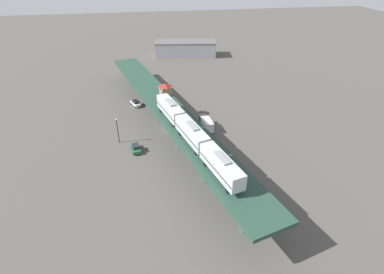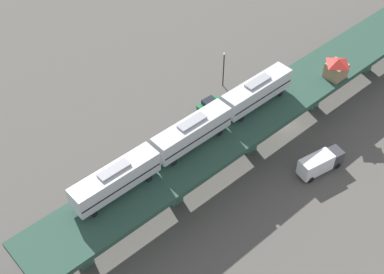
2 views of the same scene
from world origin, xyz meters
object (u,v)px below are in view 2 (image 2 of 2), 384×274
(street_car_white, at_px, (338,62))
(delivery_truck, at_px, (320,163))
(signal_hut, at_px, (337,68))
(subway_train, at_px, (192,131))
(street_lamp, at_px, (224,67))
(street_car_green, at_px, (210,104))

(street_car_white, xyz_separation_m, delivery_truck, (19.25, -18.53, 0.82))
(signal_hut, bearing_deg, street_car_white, 134.07)
(subway_train, height_order, street_car_white, subway_train)
(street_lamp, bearing_deg, street_car_white, 78.10)
(subway_train, distance_m, delivery_truck, 20.43)
(street_car_green, relative_size, street_lamp, 0.67)
(signal_hut, bearing_deg, street_lamp, -138.04)
(signal_hut, xyz_separation_m, street_car_green, (-9.31, -17.04, -8.01))
(subway_train, bearing_deg, street_car_green, 142.34)
(signal_hut, xyz_separation_m, street_car_white, (-9.01, 9.31, -8.01))
(street_car_green, distance_m, street_car_white, 26.35)
(street_car_green, xyz_separation_m, delivery_truck, (19.54, 7.82, 0.82))
(delivery_truck, bearing_deg, subway_train, -112.04)
(signal_hut, height_order, street_car_green, signal_hut)
(delivery_truck, height_order, street_lamp, street_lamp)
(subway_train, relative_size, street_car_white, 7.72)
(street_car_green, height_order, street_car_white, same)
(signal_hut, distance_m, street_car_green, 21.01)
(signal_hut, height_order, delivery_truck, signal_hut)
(street_car_green, xyz_separation_m, street_car_white, (0.30, 26.35, 0.00))
(street_car_green, bearing_deg, subway_train, -37.66)
(signal_hut, height_order, street_lamp, signal_hut)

